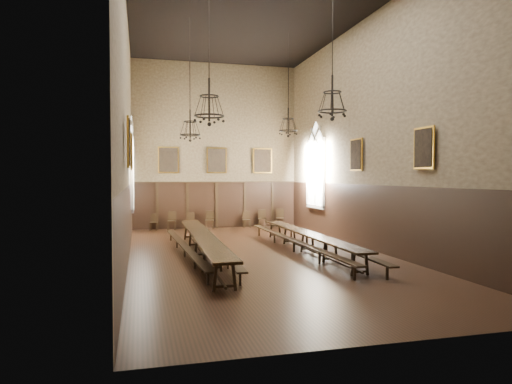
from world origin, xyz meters
name	(u,v)px	position (x,y,z in m)	size (l,w,h in m)	color
floor	(257,255)	(0.00, 0.00, -0.01)	(9.00, 18.00, 0.02)	black
ceiling	(258,2)	(0.00, 0.00, 9.01)	(9.00, 18.00, 0.02)	black
wall_back	(216,146)	(0.00, 9.01, 4.50)	(9.00, 0.02, 9.00)	#8D7B57
wall_front	(394,76)	(0.00, -9.01, 4.50)	(9.00, 0.02, 9.00)	#8D7B57
wall_left	(126,126)	(-4.51, 0.00, 4.50)	(0.02, 18.00, 9.00)	#8D7B57
wall_right	(372,133)	(4.51, 0.00, 4.50)	(0.02, 18.00, 9.00)	#8D7B57
wainscot_panelling	(257,220)	(0.00, 0.00, 1.25)	(9.00, 18.00, 2.50)	black
table_left	(203,246)	(-2.00, -0.15, 0.41)	(0.96, 10.48, 0.82)	black
table_right	(307,242)	(1.97, 0.14, 0.36)	(0.67, 9.35, 0.73)	black
bench_left_outer	(185,250)	(-2.59, 0.17, 0.27)	(0.70, 9.26, 0.42)	black
bench_left_inner	(219,249)	(-1.41, 0.00, 0.27)	(0.71, 9.56, 0.43)	black
bench_right_inner	(294,244)	(1.46, 0.22, 0.30)	(0.49, 10.41, 0.47)	black
bench_right_outer	(327,245)	(2.60, -0.20, 0.28)	(0.67, 9.91, 0.45)	black
chair_0	(154,225)	(-3.40, 8.54, 0.26)	(0.46, 0.46, 0.86)	black
chair_1	(172,224)	(-2.47, 8.55, 0.29)	(0.50, 0.50, 0.97)	black
chair_2	(190,224)	(-1.50, 8.48, 0.28)	(0.51, 0.51, 0.91)	black
chair_3	(210,223)	(-0.46, 8.52, 0.29)	(0.51, 0.51, 0.96)	black
chair_5	(246,223)	(1.59, 8.54, 0.27)	(0.42, 0.42, 0.91)	black
chair_6	(262,222)	(2.50, 8.55, 0.29)	(0.49, 0.49, 0.97)	black
chair_7	(280,221)	(3.52, 8.54, 0.30)	(0.55, 0.55, 1.00)	black
chandelier_back_left	(190,127)	(-2.16, 2.17, 4.78)	(0.81, 0.81, 4.69)	black
chandelier_back_right	(288,124)	(2.07, 2.74, 5.07)	(0.80, 0.80, 4.37)	black
chandelier_front_left	(209,106)	(-2.07, -2.22, 4.92)	(0.91, 0.91, 4.53)	black
chandelier_front_right	(332,103)	(1.98, -2.02, 5.21)	(0.94, 0.94, 4.22)	black
portrait_back_0	(168,160)	(-2.60, 8.88, 3.70)	(1.10, 0.12, 1.40)	gold
portrait_back_1	(217,160)	(0.00, 8.88, 3.70)	(1.10, 0.12, 1.40)	gold
portrait_back_2	(263,161)	(2.60, 8.88, 3.70)	(1.10, 0.12, 1.40)	gold
portrait_left_0	(131,152)	(-4.38, 1.00, 3.70)	(0.12, 1.00, 1.30)	gold
portrait_left_1	(128,143)	(-4.38, -3.50, 3.70)	(0.12, 1.00, 1.30)	gold
portrait_right_0	(356,155)	(4.38, 1.00, 3.70)	(0.12, 1.00, 1.30)	gold
portrait_right_1	(424,148)	(4.38, -3.50, 3.70)	(0.12, 1.00, 1.30)	gold
window_right	(316,165)	(4.43, 5.50, 3.40)	(0.20, 2.20, 4.60)	white
window_left	(132,164)	(-4.43, 5.50, 3.40)	(0.20, 2.20, 4.60)	white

